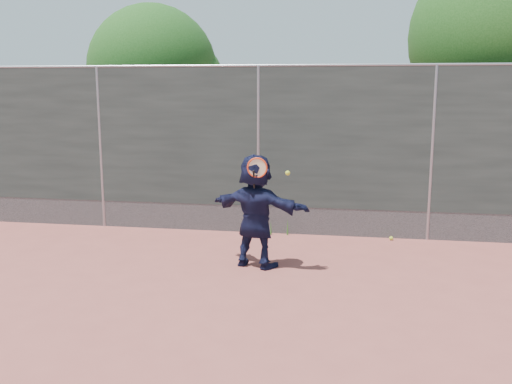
# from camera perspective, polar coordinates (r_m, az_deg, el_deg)

# --- Properties ---
(ground) EXTENTS (80.00, 80.00, 0.00)m
(ground) POSITION_cam_1_polar(r_m,az_deg,el_deg) (7.24, -4.31, -10.97)
(ground) COLOR #9E4C42
(ground) RESTS_ON ground
(player) EXTENTS (1.64, 0.97, 1.69)m
(player) POSITION_cam_1_polar(r_m,az_deg,el_deg) (8.38, 0.00, -1.89)
(player) COLOR #121634
(player) RESTS_ON ground
(ball_ground) EXTENTS (0.07, 0.07, 0.07)m
(ball_ground) POSITION_cam_1_polar(r_m,az_deg,el_deg) (10.25, 13.37, -4.52)
(ball_ground) COLOR #BBD32E
(ball_ground) RESTS_ON ground
(fence) EXTENTS (20.00, 0.06, 3.03)m
(fence) POSITION_cam_1_polar(r_m,az_deg,el_deg) (10.22, 0.24, 4.56)
(fence) COLOR #38423D
(fence) RESTS_ON ground
(swing_action) EXTENTS (0.62, 0.18, 0.51)m
(swing_action) POSITION_cam_1_polar(r_m,az_deg,el_deg) (8.05, 0.40, 2.27)
(swing_action) COLOR #F13F16
(swing_action) RESTS_ON ground
(tree_right) EXTENTS (3.78, 3.60, 5.39)m
(tree_right) POSITION_cam_1_polar(r_m,az_deg,el_deg) (12.68, 24.08, 13.47)
(tree_right) COLOR #382314
(tree_right) RESTS_ON ground
(tree_left) EXTENTS (3.15, 3.00, 4.53)m
(tree_left) POSITION_cam_1_polar(r_m,az_deg,el_deg) (13.83, -9.61, 11.62)
(tree_left) COLOR #382314
(tree_left) RESTS_ON ground
(weed_clump) EXTENTS (0.68, 0.07, 0.30)m
(weed_clump) POSITION_cam_1_polar(r_m,az_deg,el_deg) (10.32, 1.75, -3.56)
(weed_clump) COLOR #387226
(weed_clump) RESTS_ON ground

